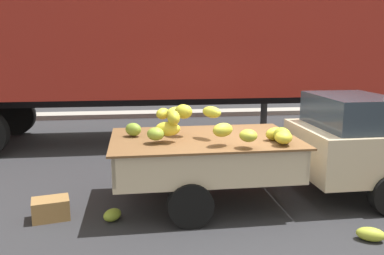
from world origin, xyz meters
TOP-DOWN VIEW (x-y plane):
  - ground at (0.00, 0.00)m, footprint 220.00×220.00m
  - curb_strip at (0.00, 8.29)m, footprint 80.00×0.80m
  - pickup_truck at (1.20, 0.14)m, footprint 5.12×1.93m
  - semi_trailer at (-1.81, 4.63)m, footprint 12.01×2.71m
  - fallen_banana_bunch_near_tailgate at (-2.23, -0.38)m, footprint 0.35×0.37m
  - fallen_banana_bunch_by_wheel at (1.15, -1.42)m, footprint 0.41×0.35m
  - produce_crate at (-3.12, -0.21)m, footprint 0.59×0.47m

SIDE VIEW (x-z plane):
  - ground at x=0.00m, z-range 0.00..0.00m
  - curb_strip at x=0.00m, z-range 0.00..0.16m
  - fallen_banana_bunch_near_tailgate at x=-2.23m, z-range 0.00..0.17m
  - fallen_banana_bunch_by_wheel at x=1.15m, z-range 0.00..0.18m
  - produce_crate at x=-3.12m, z-range 0.00..0.31m
  - pickup_truck at x=1.20m, z-range 0.04..1.74m
  - semi_trailer at x=-1.81m, z-range 0.57..4.52m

